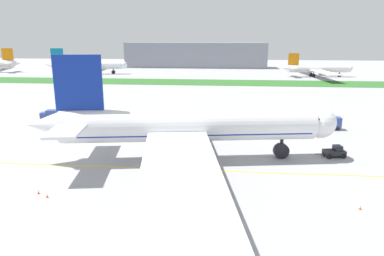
% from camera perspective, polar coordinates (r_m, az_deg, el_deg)
% --- Properties ---
extents(ground_plane, '(600.00, 600.00, 0.00)m').
position_cam_1_polar(ground_plane, '(63.67, -5.14, -5.94)').
color(ground_plane, '#9E9EA3').
rests_on(ground_plane, ground).
extents(apron_taxi_line, '(280.00, 0.36, 0.01)m').
position_cam_1_polar(apron_taxi_line, '(61.93, -5.46, -6.54)').
color(apron_taxi_line, yellow).
rests_on(apron_taxi_line, ground).
extents(grass_median_strip, '(320.00, 24.00, 0.10)m').
position_cam_1_polar(grass_median_strip, '(178.67, 1.89, 7.37)').
color(grass_median_strip, '#2D6628').
rests_on(grass_median_strip, ground).
extents(airliner_foreground, '(55.62, 88.29, 19.22)m').
position_cam_1_polar(airliner_foreground, '(64.02, -1.15, 0.35)').
color(airliner_foreground, white).
rests_on(airliner_foreground, ground).
extents(pushback_tug, '(5.76, 3.13, 2.20)m').
position_cam_1_polar(pushback_tug, '(72.57, 21.99, -3.55)').
color(pushback_tug, '#26262B').
rests_on(pushback_tug, ground).
extents(ground_crew_wingwalker_port, '(0.48, 0.45, 1.61)m').
position_cam_1_polar(ground_crew_wingwalker_port, '(69.67, -7.13, -3.33)').
color(ground_crew_wingwalker_port, black).
rests_on(ground_crew_wingwalker_port, ground).
extents(traffic_cone_near_nose, '(0.36, 0.36, 0.58)m').
position_cam_1_polar(traffic_cone_near_nose, '(56.83, -23.47, -9.42)').
color(traffic_cone_near_nose, '#F2590C').
rests_on(traffic_cone_near_nose, ground).
extents(traffic_cone_port_wing, '(0.36, 0.36, 0.58)m').
position_cam_1_polar(traffic_cone_port_wing, '(55.16, -22.28, -10.03)').
color(traffic_cone_port_wing, '#F2590C').
rests_on(traffic_cone_port_wing, ground).
extents(traffic_cone_starboard_wing, '(0.36, 0.36, 0.58)m').
position_cam_1_polar(traffic_cone_starboard_wing, '(52.85, 25.46, -11.47)').
color(traffic_cone_starboard_wing, '#F2590C').
rests_on(traffic_cone_starboard_wing, ground).
extents(service_truck_baggage_loader, '(6.45, 3.42, 3.01)m').
position_cam_1_polar(service_truck_baggage_loader, '(102.86, -21.46, 1.96)').
color(service_truck_baggage_loader, '#33478C').
rests_on(service_truck_baggage_loader, ground).
extents(service_truck_fuel_bowser, '(4.85, 3.79, 2.93)m').
position_cam_1_polar(service_truck_fuel_bowser, '(94.39, 0.71, 1.88)').
color(service_truck_fuel_bowser, white).
rests_on(service_truck_fuel_bowser, ground).
extents(service_truck_catering_van, '(4.87, 2.69, 3.09)m').
position_cam_1_polar(service_truck_catering_van, '(93.30, 21.42, 0.77)').
color(service_truck_catering_van, '#33478C').
rests_on(service_truck_catering_van, ground).
extents(parked_airliner_far_centre, '(49.93, 80.28, 15.43)m').
position_cam_1_polar(parked_airliner_far_centre, '(228.13, -16.75, 9.63)').
color(parked_airliner_far_centre, white).
rests_on(parked_airliner_far_centre, ground).
extents(parked_airliner_far_right, '(40.28, 64.08, 13.21)m').
position_cam_1_polar(parked_airliner_far_right, '(214.92, 19.38, 8.96)').
color(parked_airliner_far_right, white).
rests_on(parked_airliner_far_right, ground).
extents(terminal_building, '(103.04, 20.00, 18.00)m').
position_cam_1_polar(terminal_building, '(267.58, 0.61, 11.66)').
color(terminal_building, gray).
rests_on(terminal_building, ground).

